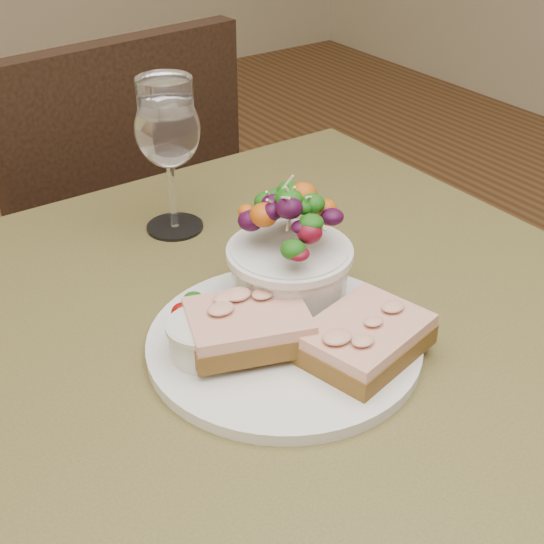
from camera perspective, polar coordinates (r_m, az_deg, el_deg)
cafe_table at (r=0.81m, az=-0.34°, el=-10.56°), size 0.80×0.80×0.75m
chair_far at (r=1.58m, az=-12.48°, el=-3.77°), size 0.46×0.46×0.90m
dinner_plate at (r=0.73m, az=0.90°, el=-5.36°), size 0.26×0.26×0.01m
sandwich_front at (r=0.70m, az=7.00°, el=-4.97°), size 0.13×0.11×0.03m
sandwich_back at (r=0.70m, az=-1.81°, el=-4.08°), size 0.13×0.11×0.03m
ramekin at (r=0.70m, az=-5.24°, el=-4.94°), size 0.06×0.06×0.04m
salad_bowl at (r=0.75m, az=1.34°, el=1.71°), size 0.12×0.12×0.13m
garnish at (r=0.76m, az=-6.37°, el=-2.85°), size 0.05×0.04×0.02m
wine_glass at (r=0.89m, az=-7.85°, el=10.26°), size 0.08×0.08×0.18m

